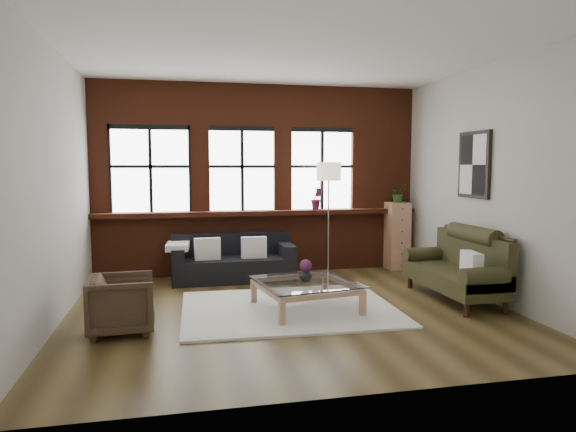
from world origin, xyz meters
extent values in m
plane|color=#49371A|center=(0.00, 0.00, 0.00)|extent=(5.50, 5.50, 0.00)
plane|color=white|center=(0.00, 0.00, 3.20)|extent=(5.50, 5.50, 0.00)
plane|color=beige|center=(0.00, 2.50, 1.60)|extent=(5.50, 0.00, 5.50)
plane|color=beige|center=(0.00, -2.50, 1.60)|extent=(5.50, 0.00, 5.50)
plane|color=beige|center=(-2.75, 0.00, 1.60)|extent=(0.00, 5.00, 5.00)
plane|color=beige|center=(2.75, 0.00, 1.60)|extent=(0.00, 5.00, 5.00)
cube|color=maroon|center=(0.00, 2.35, 1.04)|extent=(5.50, 0.30, 0.08)
cube|color=silver|center=(-0.01, 0.03, 0.01)|extent=(2.75, 2.20, 0.03)
cube|color=white|center=(-0.94, 1.80, 0.54)|extent=(0.41, 0.18, 0.34)
cube|color=white|center=(-0.20, 1.80, 0.54)|extent=(0.40, 0.15, 0.34)
cube|color=white|center=(2.22, -0.51, 0.59)|extent=(0.19, 0.39, 0.34)
imported|color=#3B2C1D|center=(-2.00, -0.46, 0.32)|extent=(0.74, 0.73, 0.64)
imported|color=#B2B2B2|center=(0.19, -0.05, 0.46)|extent=(0.20, 0.20, 0.17)
sphere|color=#5D2045|center=(0.19, -0.05, 0.58)|extent=(0.16, 0.16, 0.16)
cube|color=tan|center=(2.44, 2.20, 0.60)|extent=(0.37, 0.37, 1.19)
imported|color=#2D5923|center=(2.44, 2.20, 1.36)|extent=(0.33, 0.29, 0.33)
imported|color=#5D2045|center=(0.98, 2.32, 1.27)|extent=(0.23, 0.20, 0.39)
camera|label=1|loc=(-1.37, -6.24, 1.83)|focal=32.00mm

